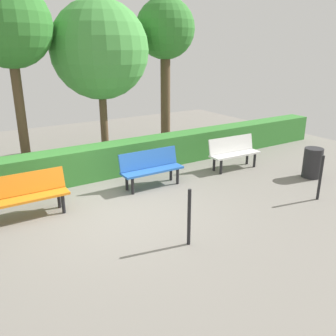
% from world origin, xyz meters
% --- Properties ---
extents(ground_plane, '(17.99, 17.99, 0.00)m').
position_xyz_m(ground_plane, '(0.00, 0.00, 0.00)').
color(ground_plane, gray).
extents(bench_white, '(1.49, 0.53, 0.86)m').
position_xyz_m(bench_white, '(-3.83, -0.74, 0.48)').
color(bench_white, white).
rests_on(bench_white, ground_plane).
extents(bench_blue, '(1.52, 0.48, 0.86)m').
position_xyz_m(bench_blue, '(-1.28, -0.80, 0.48)').
color(bench_blue, blue).
rests_on(bench_blue, ground_plane).
extents(bench_orange, '(1.64, 0.48, 0.86)m').
position_xyz_m(bench_orange, '(1.60, -0.70, 0.48)').
color(bench_orange, orange).
rests_on(bench_orange, ground_plane).
extents(hedge_row, '(13.99, 0.64, 0.82)m').
position_xyz_m(hedge_row, '(-1.20, -2.06, 0.41)').
color(hedge_row, '#387F33').
rests_on(hedge_row, ground_plane).
extents(tree_near, '(1.81, 1.81, 4.59)m').
position_xyz_m(tree_near, '(-3.49, -3.66, 3.59)').
color(tree_near, brown).
rests_on(tree_near, ground_plane).
extents(tree_mid, '(2.67, 2.67, 4.43)m').
position_xyz_m(tree_mid, '(-1.27, -3.50, 3.08)').
color(tree_mid, brown).
rests_on(tree_mid, ground_plane).
extents(tree_far, '(2.01, 2.01, 4.66)m').
position_xyz_m(tree_far, '(0.98, -3.43, 3.61)').
color(tree_far, brown).
rests_on(tree_far, ground_plane).
extents(railing_post_near, '(0.06, 0.06, 1.00)m').
position_xyz_m(railing_post_near, '(-3.95, 1.85, 0.50)').
color(railing_post_near, black).
rests_on(railing_post_near, ground_plane).
extents(railing_post_mid, '(0.06, 0.06, 1.00)m').
position_xyz_m(railing_post_mid, '(-0.47, 1.85, 0.50)').
color(railing_post_mid, black).
rests_on(railing_post_mid, ground_plane).
extents(trash_bin, '(0.46, 0.46, 0.76)m').
position_xyz_m(trash_bin, '(-5.04, 0.88, 0.38)').
color(trash_bin, '#262628').
rests_on(trash_bin, ground_plane).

